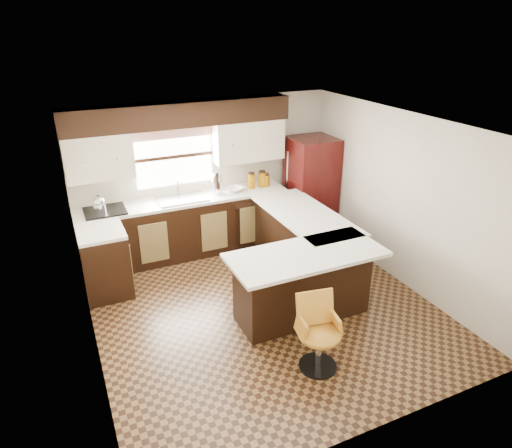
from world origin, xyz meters
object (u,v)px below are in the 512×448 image
peninsula_return (303,285)px  bar_chair (320,335)px  refrigerator (311,188)px  peninsula_long (301,245)px

peninsula_return → bar_chair: peninsula_return is taller
peninsula_return → refrigerator: 2.51m
peninsula_return → refrigerator: refrigerator is taller
peninsula_long → peninsula_return: size_ratio=1.18×
peninsula_long → peninsula_return: 1.11m
peninsula_long → bar_chair: (-0.84, -1.90, -0.02)m
refrigerator → bar_chair: bearing=-118.8°
refrigerator → bar_chair: refrigerator is taller
refrigerator → bar_chair: size_ratio=2.01×
peninsula_long → refrigerator: (0.81, 1.11, 0.41)m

